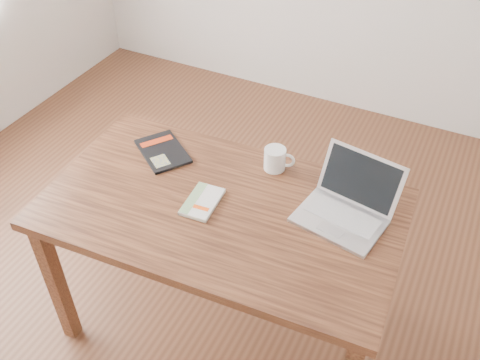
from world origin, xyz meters
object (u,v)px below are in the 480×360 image
at_px(white_guidebook, 202,202).
at_px(black_guidebook, 163,151).
at_px(desk, 222,222).
at_px(coffee_mug, 276,159).
at_px(laptop, 347,205).

bearing_deg(white_guidebook, black_guidebook, 142.29).
xyz_separation_m(desk, black_guidebook, (-0.38, 0.18, 0.10)).
bearing_deg(black_guidebook, coffee_mug, -40.59).
distance_m(laptop, coffee_mug, 0.37).
bearing_deg(desk, laptop, 17.07).
height_order(desk, coffee_mug, coffee_mug).
bearing_deg(desk, coffee_mug, 68.82).
relative_size(white_guidebook, laptop, 0.55).
bearing_deg(laptop, black_guidebook, -171.13).
bearing_deg(coffee_mug, desk, -122.51).
distance_m(desk, white_guidebook, 0.12).
relative_size(desk, white_guidebook, 7.17).
distance_m(white_guidebook, laptop, 0.54).
bearing_deg(white_guidebook, desk, 12.62).
distance_m(white_guidebook, black_guidebook, 0.37).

